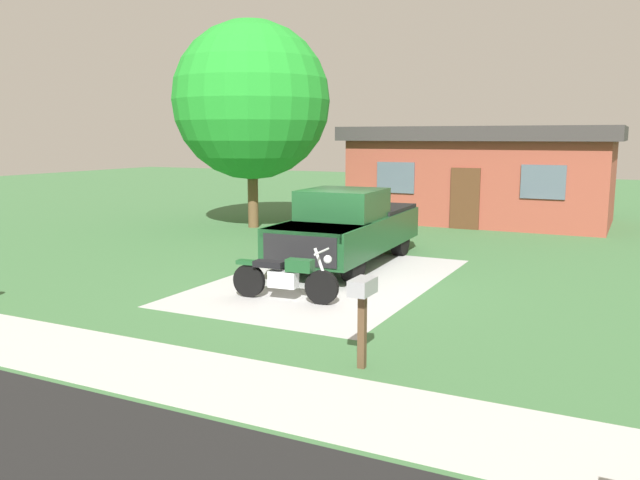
{
  "coord_description": "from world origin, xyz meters",
  "views": [
    {
      "loc": [
        6.04,
        -12.57,
        3.16
      ],
      "look_at": [
        -0.2,
        -0.04,
        0.9
      ],
      "focal_mm": 36.15,
      "sensor_mm": 36.0,
      "label": 1
    }
  ],
  "objects": [
    {
      "name": "motorcycle",
      "position": [
        0.01,
        -1.97,
        0.47
      ],
      "size": [
        2.21,
        0.7,
        1.09
      ],
      "color": "black",
      "rests_on": "ground"
    },
    {
      "name": "driveway_pad",
      "position": [
        0.0,
        0.0,
        0.0
      ],
      "size": [
        4.46,
        7.27,
        0.01
      ],
      "primitive_type": "cube",
      "color": "#ADADAD",
      "rests_on": "ground"
    },
    {
      "name": "shade_tree",
      "position": [
        -6.05,
        6.44,
        4.36
      ],
      "size": [
        5.37,
        5.37,
        7.05
      ],
      "color": "brown",
      "rests_on": "ground"
    },
    {
      "name": "mailbox",
      "position": [
        2.77,
        -4.71,
        0.98
      ],
      "size": [
        0.26,
        0.48,
        1.26
      ],
      "color": "#4C3823",
      "rests_on": "ground"
    },
    {
      "name": "sidewalk_strip",
      "position": [
        0.0,
        -6.0,
        0.0
      ],
      "size": [
        36.0,
        1.8,
        0.01
      ],
      "primitive_type": "cube",
      "color": "#B6B6B1",
      "rests_on": "ground"
    },
    {
      "name": "pickup_truck",
      "position": [
        -0.38,
        1.94,
        0.95
      ],
      "size": [
        2.24,
        5.71,
        1.9
      ],
      "color": "black",
      "rests_on": "ground"
    },
    {
      "name": "neighbor_house",
      "position": [
        0.69,
        11.81,
        1.79
      ],
      "size": [
        9.6,
        5.6,
        3.5
      ],
      "color": "brown",
      "rests_on": "ground"
    },
    {
      "name": "ground_plane",
      "position": [
        0.0,
        0.0,
        0.0
      ],
      "size": [
        80.0,
        80.0,
        0.0
      ],
      "primitive_type": "plane",
      "color": "#3D6C3E"
    }
  ]
}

